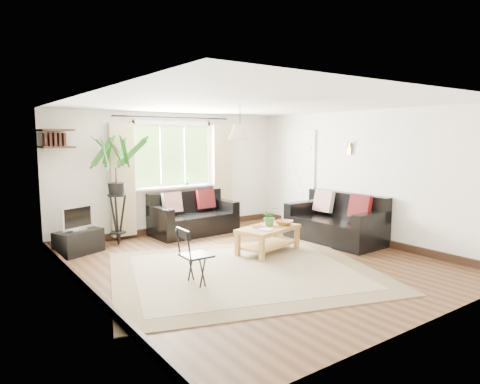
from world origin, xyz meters
TOP-DOWN VIEW (x-y plane):
  - floor at (0.00, 0.00)m, footprint 5.50×5.50m
  - ceiling at (0.00, 0.00)m, footprint 5.50×5.50m
  - wall_back at (0.00, 2.75)m, footprint 5.00×0.02m
  - wall_front at (0.00, -2.75)m, footprint 5.00×0.02m
  - wall_left at (-2.50, 0.00)m, footprint 0.02×5.50m
  - wall_right at (2.50, 0.00)m, footprint 0.02×5.50m
  - rug at (-0.42, -0.29)m, footprint 4.43×4.10m
  - window at (0.00, 2.71)m, footprint 2.50×0.16m
  - door at (2.47, 1.70)m, footprint 0.06×0.96m
  - corner_shelf at (-2.25, 2.50)m, footprint 0.50×0.50m
  - pendant_lamp at (0.00, 0.40)m, footprint 0.36×0.36m
  - wall_sconce at (2.43, 0.30)m, footprint 0.12×0.12m
  - sofa_back at (0.21, 2.27)m, footprint 1.71×0.91m
  - sofa_right at (2.00, 0.20)m, footprint 1.81×0.96m
  - coffee_table at (0.49, 0.29)m, footprint 1.19×0.84m
  - table_plant at (0.58, 0.36)m, footprint 0.33×0.30m
  - bowl at (0.82, 0.27)m, footprint 0.40×0.40m
  - book_a at (0.25, 0.13)m, footprint 0.20×0.24m
  - book_b at (0.26, 0.35)m, footprint 0.20×0.25m
  - tv_stand at (-2.07, 2.08)m, footprint 0.83×0.66m
  - tv at (-2.08, 2.08)m, footprint 0.59×0.39m
  - palm_stand at (-1.32, 2.31)m, footprint 0.96×0.96m
  - folding_chair at (-1.24, -0.36)m, footprint 0.41×0.41m
  - sill_plant at (0.25, 2.63)m, footprint 0.14×0.10m

SIDE VIEW (x-z plane):
  - floor at x=0.00m, z-range 0.00..0.00m
  - rug at x=-0.42m, z-range 0.00..0.02m
  - tv_stand at x=-2.07m, z-range 0.00..0.39m
  - coffee_table at x=0.49m, z-range 0.00..0.44m
  - folding_chair at x=-1.24m, z-range 0.00..0.77m
  - sofa_back at x=0.21m, z-range 0.00..0.79m
  - sofa_right at x=2.00m, z-range 0.00..0.84m
  - book_a at x=0.25m, z-range 0.44..0.46m
  - book_b at x=0.26m, z-range 0.44..0.46m
  - bowl at x=0.82m, z-range 0.44..0.52m
  - table_plant at x=0.58m, z-range 0.44..0.76m
  - tv at x=-2.08m, z-range 0.39..0.82m
  - palm_stand at x=-1.32m, z-range 0.00..1.96m
  - door at x=2.47m, z-range -0.03..2.03m
  - sill_plant at x=0.25m, z-range 0.93..1.20m
  - wall_back at x=0.00m, z-range 0.00..2.40m
  - wall_front at x=0.00m, z-range 0.00..2.40m
  - wall_left at x=-2.50m, z-range 0.00..2.40m
  - wall_right at x=2.50m, z-range 0.00..2.40m
  - window at x=0.00m, z-range 0.47..2.63m
  - wall_sconce at x=2.43m, z-range 1.60..1.88m
  - corner_shelf at x=-2.25m, z-range 1.72..2.06m
  - pendant_lamp at x=0.00m, z-range 1.78..2.32m
  - ceiling at x=0.00m, z-range 2.40..2.40m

